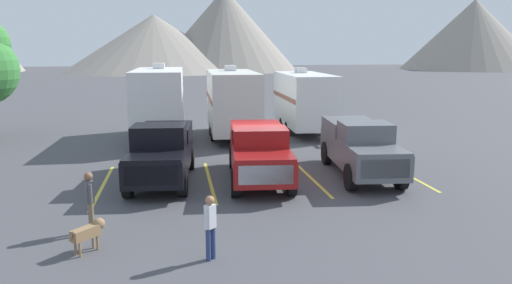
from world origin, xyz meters
name	(u,v)px	position (x,y,z in m)	size (l,w,h in m)	color
ground_plane	(258,174)	(0.00, 0.00, 0.00)	(240.00, 240.00, 0.00)	#47474C
pickup_truck_a	(162,151)	(-3.57, -0.26, 1.11)	(2.49, 5.46, 2.17)	black
pickup_truck_b	(259,150)	(-0.08, -0.69, 1.10)	(2.57, 5.64, 2.04)	maroon
pickup_truck_c	(360,146)	(3.83, -0.63, 1.13)	(2.49, 5.71, 2.12)	#595B60
lot_stripe_a	(103,186)	(-5.66, -0.61, 0.00)	(0.12, 5.50, 0.01)	gold
lot_stripe_b	(210,181)	(-1.89, -0.61, 0.00)	(0.12, 5.50, 0.01)	gold
lot_stripe_c	(309,176)	(1.89, -0.61, 0.00)	(0.12, 5.50, 0.01)	gold
lot_stripe_d	(402,172)	(5.66, -0.61, 0.00)	(0.12, 5.50, 0.01)	gold
camper_trailer_a	(159,100)	(-3.88, 7.81, 2.10)	(2.63, 7.80, 4.00)	white
camper_trailer_b	(232,100)	(-0.03, 7.74, 2.03)	(2.63, 7.68, 3.87)	silver
camper_trailer_c	(304,99)	(4.21, 8.66, 1.94)	(2.58, 7.61, 3.67)	white
person_a	(210,223)	(-2.34, -7.13, 0.88)	(0.29, 0.28, 1.52)	navy
person_b	(90,198)	(-5.31, -4.97, 0.94)	(0.26, 0.35, 1.64)	#726047
dog	(90,231)	(-5.14, -6.17, 0.51)	(0.74, 0.78, 0.74)	olive
mountain_ridge	(233,34)	(9.71, 86.84, 7.82)	(141.89, 37.54, 17.65)	gray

